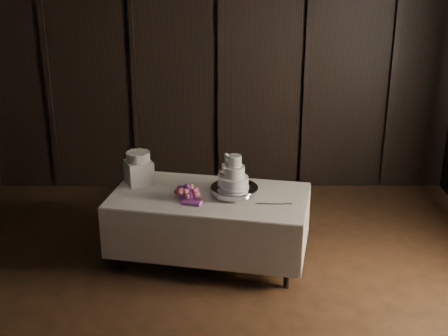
# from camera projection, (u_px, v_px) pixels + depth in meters

# --- Properties ---
(room) EXTENTS (6.08, 7.08, 3.08)m
(room) POSITION_uv_depth(u_px,v_px,m) (219.00, 183.00, 4.70)
(room) COLOR black
(room) RESTS_ON ground
(display_table) EXTENTS (2.16, 1.41, 0.76)m
(display_table) POSITION_uv_depth(u_px,v_px,m) (210.00, 225.00, 6.46)
(display_table) COLOR silver
(display_table) RESTS_ON ground
(cake_stand) EXTENTS (0.52, 0.52, 0.09)m
(cake_stand) POSITION_uv_depth(u_px,v_px,m) (234.00, 191.00, 6.31)
(cake_stand) COLOR silver
(cake_stand) RESTS_ON display_table
(wedding_cake) EXTENTS (0.31, 0.28, 0.34)m
(wedding_cake) POSITION_uv_depth(u_px,v_px,m) (232.00, 175.00, 6.23)
(wedding_cake) COLOR white
(wedding_cake) RESTS_ON cake_stand
(bouquet) EXTENTS (0.40, 0.47, 0.19)m
(bouquet) POSITION_uv_depth(u_px,v_px,m) (187.00, 193.00, 6.21)
(bouquet) COLOR #CD5155
(bouquet) RESTS_ON display_table
(box_pedestal) EXTENTS (0.34, 0.34, 0.25)m
(box_pedestal) POSITION_uv_depth(u_px,v_px,m) (139.00, 172.00, 6.58)
(box_pedestal) COLOR white
(box_pedestal) RESTS_ON display_table
(small_cake) EXTENTS (0.33, 0.33, 0.10)m
(small_cake) POSITION_uv_depth(u_px,v_px,m) (138.00, 157.00, 6.51)
(small_cake) COLOR white
(small_cake) RESTS_ON box_pedestal
(cake_knife) EXTENTS (0.37, 0.05, 0.01)m
(cake_knife) POSITION_uv_depth(u_px,v_px,m) (269.00, 204.00, 6.11)
(cake_knife) COLOR silver
(cake_knife) RESTS_ON display_table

